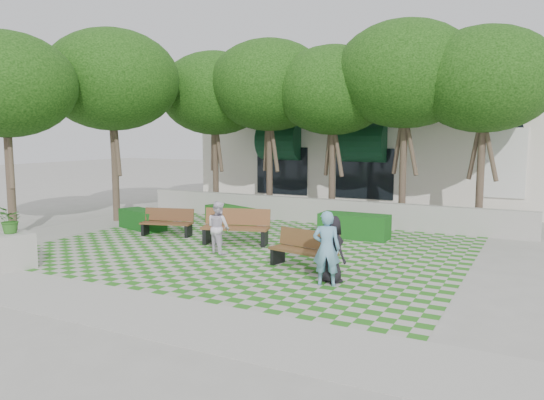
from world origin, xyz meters
The scene contains 17 objects.
ground centered at (0.00, 0.00, 0.00)m, with size 90.00×90.00×0.00m, color gray.
lawn centered at (0.00, 1.00, 0.01)m, with size 12.00×12.00×0.00m, color #2B721E.
sidewalk_south centered at (0.00, -4.70, 0.01)m, with size 16.00×2.00×0.01m, color #9E9B93.
sidewalk_west centered at (-7.20, 1.00, 0.01)m, with size 2.00×12.00×0.01m, color #9E9B93.
retaining_wall centered at (0.00, 6.20, 0.45)m, with size 15.00×0.36×0.90m, color #9E9B93.
bench_east centered at (2.34, -0.30, 0.45)m, with size 1.86×0.94×0.93m.
bench_mid centered at (-0.67, 1.40, 0.51)m, with size 2.13×1.21×1.06m.
bench_west centered at (-3.36, 1.51, 0.43)m, with size 1.78×0.99×0.89m.
hedge_midright centered at (2.17, 3.98, 0.38)m, with size 2.20×0.88×0.77m, color #134916.
hedge_midleft centered at (-2.56, 4.06, 0.35)m, with size 2.01×0.80×0.70m, color #164F15.
hedge_west centered at (-4.90, 2.05, 0.34)m, with size 1.93×0.77×0.67m, color #134717.
planter_front centered at (-4.07, -3.64, 0.63)m, with size 1.10×1.10×1.55m.
person_blue centered at (3.38, -1.45, 0.83)m, with size 0.60×0.40×1.66m, color #679BBB.
person_dark centered at (3.39, -1.16, 0.76)m, with size 0.74×0.48×1.51m, color black.
person_white centered at (-0.47, 0.13, 0.73)m, with size 0.71×0.55×1.46m, color silver.
tree_row centered at (-1.86, 5.95, 5.18)m, with size 17.70×13.40×7.41m.
building centered at (0.93, 14.08, 2.52)m, with size 18.00×8.92×5.15m.
Camera 1 is at (7.56, -12.05, 3.30)m, focal length 35.00 mm.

